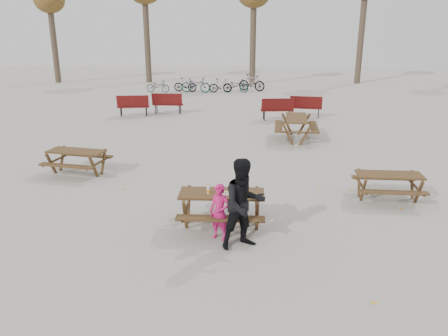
{
  "coord_description": "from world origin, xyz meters",
  "views": [
    {
      "loc": [
        0.45,
        -8.61,
        4.12
      ],
      "look_at": [
        0.0,
        1.0,
        1.0
      ],
      "focal_mm": 35.0,
      "sensor_mm": 36.0,
      "label": 1
    }
  ],
  "objects_px": {
    "soda_bottle": "(208,191)",
    "picnic_table_far": "(296,128)",
    "food_tray": "(225,194)",
    "picnic_table_north": "(77,162)",
    "adult": "(244,204)",
    "main_picnic_table": "(222,201)",
    "picnic_table_east": "(388,187)",
    "child": "(220,212)"
  },
  "relations": [
    {
      "from": "picnic_table_east",
      "to": "picnic_table_north",
      "type": "relative_size",
      "value": 0.96
    },
    {
      "from": "soda_bottle",
      "to": "picnic_table_east",
      "type": "bearing_deg",
      "value": 22.5
    },
    {
      "from": "picnic_table_east",
      "to": "picnic_table_far",
      "type": "height_order",
      "value": "picnic_table_far"
    },
    {
      "from": "picnic_table_far",
      "to": "main_picnic_table",
      "type": "bearing_deg",
      "value": 167.21
    },
    {
      "from": "food_tray",
      "to": "picnic_table_north",
      "type": "relative_size",
      "value": 0.11
    },
    {
      "from": "child",
      "to": "picnic_table_east",
      "type": "distance_m",
      "value": 4.67
    },
    {
      "from": "picnic_table_north",
      "to": "picnic_table_far",
      "type": "bearing_deg",
      "value": 44.13
    },
    {
      "from": "picnic_table_north",
      "to": "picnic_table_far",
      "type": "relative_size",
      "value": 0.82
    },
    {
      "from": "main_picnic_table",
      "to": "picnic_table_east",
      "type": "relative_size",
      "value": 1.14
    },
    {
      "from": "food_tray",
      "to": "child",
      "type": "relative_size",
      "value": 0.15
    },
    {
      "from": "picnic_table_east",
      "to": "soda_bottle",
      "type": "bearing_deg",
      "value": -154.99
    },
    {
      "from": "food_tray",
      "to": "child",
      "type": "distance_m",
      "value": 0.54
    },
    {
      "from": "main_picnic_table",
      "to": "adult",
      "type": "xyz_separation_m",
      "value": [
        0.47,
        -0.9,
        0.31
      ]
    },
    {
      "from": "main_picnic_table",
      "to": "picnic_table_east",
      "type": "xyz_separation_m",
      "value": [
        4.04,
        1.71,
        -0.25
      ]
    },
    {
      "from": "soda_bottle",
      "to": "child",
      "type": "distance_m",
      "value": 0.63
    },
    {
      "from": "soda_bottle",
      "to": "food_tray",
      "type": "bearing_deg",
      "value": -3.57
    },
    {
      "from": "adult",
      "to": "picnic_table_far",
      "type": "xyz_separation_m",
      "value": [
        1.96,
        8.67,
        -0.47
      ]
    },
    {
      "from": "adult",
      "to": "picnic_table_far",
      "type": "relative_size",
      "value": 0.9
    },
    {
      "from": "soda_bottle",
      "to": "picnic_table_east",
      "type": "distance_m",
      "value": 4.7
    },
    {
      "from": "adult",
      "to": "food_tray",
      "type": "bearing_deg",
      "value": 90.85
    },
    {
      "from": "child",
      "to": "soda_bottle",
      "type": "bearing_deg",
      "value": 139.75
    },
    {
      "from": "adult",
      "to": "picnic_table_north",
      "type": "xyz_separation_m",
      "value": [
        -4.87,
        4.24,
        -0.55
      ]
    },
    {
      "from": "picnic_table_north",
      "to": "picnic_table_far",
      "type": "height_order",
      "value": "picnic_table_far"
    },
    {
      "from": "food_tray",
      "to": "picnic_table_east",
      "type": "bearing_deg",
      "value": 24.59
    },
    {
      "from": "main_picnic_table",
      "to": "food_tray",
      "type": "distance_m",
      "value": 0.24
    },
    {
      "from": "adult",
      "to": "picnic_table_north",
      "type": "height_order",
      "value": "adult"
    },
    {
      "from": "main_picnic_table",
      "to": "child",
      "type": "distance_m",
      "value": 0.59
    },
    {
      "from": "soda_bottle",
      "to": "picnic_table_far",
      "type": "xyz_separation_m",
      "value": [
        2.71,
        7.85,
        -0.42
      ]
    },
    {
      "from": "main_picnic_table",
      "to": "food_tray",
      "type": "height_order",
      "value": "food_tray"
    },
    {
      "from": "picnic_table_east",
      "to": "main_picnic_table",
      "type": "bearing_deg",
      "value": -154.58
    },
    {
      "from": "soda_bottle",
      "to": "picnic_table_north",
      "type": "bearing_deg",
      "value": 140.35
    },
    {
      "from": "adult",
      "to": "main_picnic_table",
      "type": "bearing_deg",
      "value": 92.53
    },
    {
      "from": "adult",
      "to": "picnic_table_north",
      "type": "bearing_deg",
      "value": 113.94
    },
    {
      "from": "main_picnic_table",
      "to": "picnic_table_far",
      "type": "xyz_separation_m",
      "value": [
        2.43,
        7.77,
        -0.15
      ]
    },
    {
      "from": "adult",
      "to": "picnic_table_far",
      "type": "height_order",
      "value": "adult"
    },
    {
      "from": "child",
      "to": "picnic_table_east",
      "type": "height_order",
      "value": "child"
    },
    {
      "from": "soda_bottle",
      "to": "picnic_table_far",
      "type": "distance_m",
      "value": 8.32
    },
    {
      "from": "adult",
      "to": "picnic_table_east",
      "type": "relative_size",
      "value": 1.14
    },
    {
      "from": "soda_bottle",
      "to": "picnic_table_far",
      "type": "relative_size",
      "value": 0.08
    },
    {
      "from": "food_tray",
      "to": "picnic_table_north",
      "type": "xyz_separation_m",
      "value": [
        -4.48,
        3.44,
        -0.44
      ]
    },
    {
      "from": "picnic_table_far",
      "to": "picnic_table_north",
      "type": "bearing_deg",
      "value": 127.6
    },
    {
      "from": "picnic_table_east",
      "to": "picnic_table_far",
      "type": "xyz_separation_m",
      "value": [
        -1.61,
        6.06,
        0.09
      ]
    }
  ]
}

